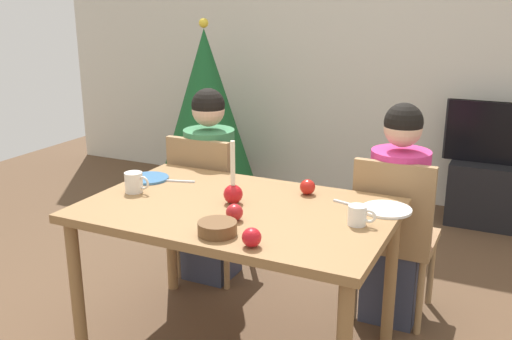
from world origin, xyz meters
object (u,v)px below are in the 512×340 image
at_px(plate_right, 387,209).
at_px(apple_by_right_mug, 234,212).
at_px(dining_table, 237,223).
at_px(candle_centerpiece, 233,190).
at_px(person_right_child, 396,218).
at_px(mug_right, 358,215).
at_px(bowl_walnuts, 217,228).
at_px(tv, 501,133).
at_px(mug_left, 134,182).
at_px(apple_near_candle, 252,237).
at_px(chair_left, 208,199).
at_px(plate_left, 148,178).
at_px(christmas_tree, 206,106).
at_px(chair_right, 394,230).
at_px(tv_stand, 493,194).
at_px(person_left_child, 210,188).
at_px(apple_by_left_plate, 308,187).

xyz_separation_m(plate_right, apple_by_right_mug, (-0.56, -0.40, 0.03)).
distance_m(dining_table, candle_centerpiece, 0.15).
xyz_separation_m(person_right_child, mug_right, (-0.04, -0.62, 0.22)).
xyz_separation_m(candle_centerpiece, bowl_walnuts, (0.11, -0.35, -0.04)).
height_order(dining_table, tv, tv).
relative_size(candle_centerpiece, plate_right, 1.34).
relative_size(mug_left, apple_near_candle, 1.76).
relative_size(chair_left, bowl_walnuts, 5.64).
bearing_deg(mug_right, plate_left, 173.00).
height_order(person_right_child, apple_near_candle, person_right_child).
height_order(chair_left, christmas_tree, christmas_tree).
relative_size(candle_centerpiece, plate_left, 1.40).
distance_m(plate_right, mug_left, 1.21).
bearing_deg(apple_near_candle, chair_left, 128.17).
xyz_separation_m(candle_centerpiece, mug_left, (-0.51, -0.06, -0.01)).
xyz_separation_m(plate_left, plate_right, (1.24, 0.08, 0.00)).
xyz_separation_m(dining_table, plate_left, (-0.61, 0.16, 0.09)).
bearing_deg(chair_left, mug_left, -92.88).
height_order(candle_centerpiece, plate_left, candle_centerpiece).
bearing_deg(candle_centerpiece, chair_right, 42.33).
bearing_deg(mug_left, dining_table, 3.66).
relative_size(christmas_tree, apple_by_right_mug, 20.34).
height_order(tv_stand, plate_left, plate_left).
bearing_deg(person_left_child, bowl_walnuts, -58.42).
distance_m(mug_left, apple_by_right_mug, 0.63).
bearing_deg(plate_left, apple_by_left_plate, 9.06).
height_order(mug_left, bowl_walnuts, mug_left).
bearing_deg(person_left_child, tv, 47.76).
bearing_deg(person_left_child, plate_left, -101.32).
distance_m(person_left_child, apple_by_right_mug, 1.01).
bearing_deg(mug_right, chair_right, 85.98).
distance_m(dining_table, person_left_child, 0.83).
height_order(person_right_child, bowl_walnuts, person_right_child).
relative_size(christmas_tree, mug_left, 11.28).
bearing_deg(person_right_child, chair_right, -90.00).
bearing_deg(plate_right, apple_by_right_mug, -144.64).
height_order(chair_right, plate_left, chair_right).
distance_m(mug_left, apple_by_left_plate, 0.84).
height_order(tv_stand, tv, tv).
xyz_separation_m(chair_right, person_right_child, (-0.00, 0.03, 0.06)).
bearing_deg(mug_left, tv, 56.60).
xyz_separation_m(plate_right, mug_right, (-0.07, -0.22, 0.04)).
bearing_deg(dining_table, apple_by_left_plate, 52.35).
bearing_deg(tv, christmas_tree, -172.39).
xyz_separation_m(bowl_walnuts, apple_by_left_plate, (0.15, 0.62, 0.01)).
height_order(dining_table, christmas_tree, christmas_tree).
relative_size(person_left_child, tv_stand, 1.83).
xyz_separation_m(chair_right, tv_stand, (0.39, 1.69, -0.27)).
distance_m(tv, apple_near_candle, 2.77).
bearing_deg(chair_left, christmas_tree, 120.47).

